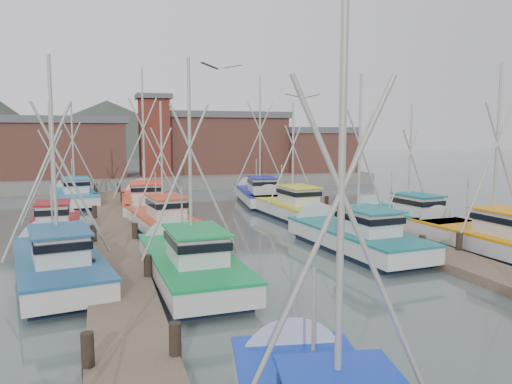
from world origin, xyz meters
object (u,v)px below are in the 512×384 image
object	(u,v)px
lookout_tower	(154,135)
boat_8	(160,220)
boat_4	(188,261)
boat_12	(145,201)

from	to	relation	value
lookout_tower	boat_8	distance (m)	25.16
lookout_tower	boat_8	bearing A→B (deg)	-95.44
boat_4	boat_8	bearing A→B (deg)	87.73
boat_4	lookout_tower	bearing A→B (deg)	84.10
boat_4	boat_12	distance (m)	18.58
lookout_tower	boat_4	world-z (taller)	lookout_tower
lookout_tower	boat_4	distance (m)	34.82
boat_8	boat_4	bearing A→B (deg)	-97.56
lookout_tower	boat_12	distance (m)	16.72
boat_8	boat_12	bearing A→B (deg)	83.65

